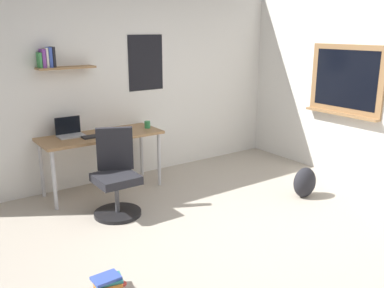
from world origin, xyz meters
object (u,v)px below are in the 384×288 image
(office_chair, at_px, (116,178))
(book_stack_on_floor, at_px, (108,283))
(laptop, at_px, (70,132))
(backpack, at_px, (305,182))
(desk, at_px, (101,140))
(computer_mouse, at_px, (119,132))
(coffee_mug, at_px, (147,125))
(keyboard, at_px, (97,136))

(office_chair, distance_m, book_stack_on_floor, 1.51)
(office_chair, height_order, laptop, laptop)
(backpack, height_order, book_stack_on_floor, backpack)
(desk, relative_size, book_stack_on_floor, 5.74)
(backpack, bearing_deg, computer_mouse, 138.30)
(coffee_mug, bearing_deg, desk, 177.77)
(desk, distance_m, book_stack_on_floor, 2.26)
(keyboard, bearing_deg, laptop, 139.84)
(desk, distance_m, computer_mouse, 0.24)
(office_chair, xyz_separation_m, backpack, (2.08, -0.89, -0.22))
(office_chair, distance_m, laptop, 0.96)
(desk, bearing_deg, office_chair, -101.67)
(computer_mouse, xyz_separation_m, coffee_mug, (0.44, 0.05, 0.03))
(laptop, xyz_separation_m, book_stack_on_floor, (-0.51, -2.16, -0.73))
(desk, relative_size, coffee_mug, 16.17)
(backpack, bearing_deg, desk, 140.15)
(backpack, bearing_deg, keyboard, 142.54)
(office_chair, height_order, keyboard, office_chair)
(keyboard, distance_m, coffee_mug, 0.72)
(desk, distance_m, keyboard, 0.14)
(book_stack_on_floor, bearing_deg, desk, 67.21)
(office_chair, bearing_deg, coffee_mug, 41.12)
(laptop, xyz_separation_m, computer_mouse, (0.54, -0.22, -0.04))
(office_chair, bearing_deg, backpack, -23.29)
(office_chair, relative_size, book_stack_on_floor, 3.67)
(laptop, height_order, book_stack_on_floor, laptop)
(computer_mouse, bearing_deg, coffee_mug, 6.51)
(desk, relative_size, backpack, 3.99)
(desk, height_order, computer_mouse, computer_mouse)
(desk, xyz_separation_m, laptop, (-0.33, 0.14, 0.13))
(laptop, relative_size, keyboard, 0.84)
(desk, bearing_deg, coffee_mug, -2.23)
(keyboard, height_order, backpack, keyboard)
(keyboard, bearing_deg, backpack, -37.46)
(coffee_mug, bearing_deg, office_chair, -138.88)
(book_stack_on_floor, bearing_deg, computer_mouse, 61.51)
(computer_mouse, relative_size, backpack, 0.28)
(backpack, bearing_deg, coffee_mug, 129.03)
(desk, bearing_deg, keyboard, -134.75)
(office_chair, height_order, coffee_mug, office_chair)
(keyboard, xyz_separation_m, book_stack_on_floor, (-0.77, -1.94, -0.68))
(computer_mouse, xyz_separation_m, book_stack_on_floor, (-1.05, -1.94, -0.69))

